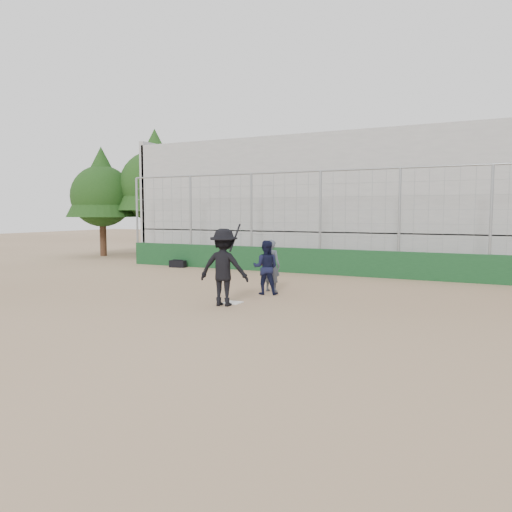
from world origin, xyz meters
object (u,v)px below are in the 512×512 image
at_px(batter_at_plate, 224,267).
at_px(catcher_crouched, 266,276).
at_px(equipment_bag, 178,264).
at_px(umpire, 271,268).

distance_m(batter_at_plate, catcher_crouched, 2.10).
xyz_separation_m(catcher_crouched, equipment_bag, (-6.57, 4.86, -0.38)).
xyz_separation_m(umpire, equipment_bag, (-6.47, 4.24, -0.56)).
bearing_deg(equipment_bag, umpire, -33.22).
xyz_separation_m(batter_at_plate, equipment_bag, (-6.34, 6.90, -0.84)).
bearing_deg(batter_at_plate, equipment_bag, 132.59).
xyz_separation_m(catcher_crouched, umpire, (-0.11, 0.63, 0.17)).
bearing_deg(umpire, equipment_bag, -27.88).
relative_size(batter_at_plate, equipment_bag, 2.82).
bearing_deg(umpire, catcher_crouched, 104.94).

